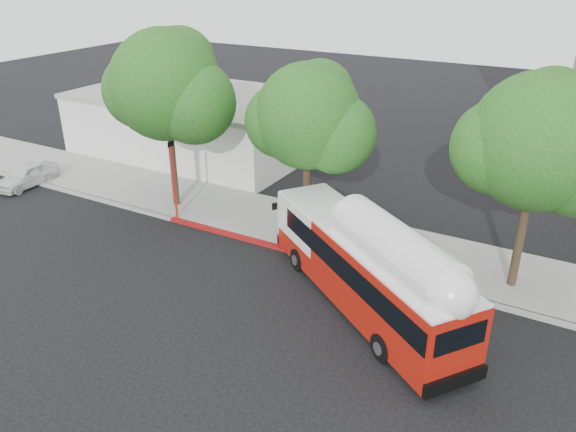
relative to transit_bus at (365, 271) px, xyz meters
The scene contains 11 objects.
ground 4.55m from the transit_bus, 161.86° to the right, with size 120.00×120.00×0.00m, color black.
sidewalk 6.75m from the transit_bus, 127.81° to the left, with size 60.00×5.00×0.15m, color gray.
curb_strip 5.04m from the transit_bus, 147.29° to the left, with size 60.00×0.30×0.15m, color gray.
red_curb_segment 7.65m from the transit_bus, 159.81° to the left, with size 10.00×0.32×0.16m, color maroon.
street_tree_left 14.14m from the transit_bus, 161.32° to the left, with size 6.67×5.80×9.74m.
street_tree_mid 7.86m from the transit_bus, 134.22° to the left, with size 5.75×5.00×8.62m.
street_tree_right 8.43m from the transit_bus, 39.98° to the left, with size 6.21×5.40×9.18m.
low_commercial_bldg 22.04m from the transit_bus, 144.86° to the left, with size 16.20×10.20×4.25m.
transit_bus is the anchor object (origin of this frame).
parked_car 23.13m from the transit_bus, behind, with size 4.03×1.62×1.37m, color silver.
signal_pole 12.22m from the transit_bus, 166.62° to the left, with size 0.12×0.41×4.33m.
Camera 1 is at (10.69, -16.76, 12.91)m, focal length 35.00 mm.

